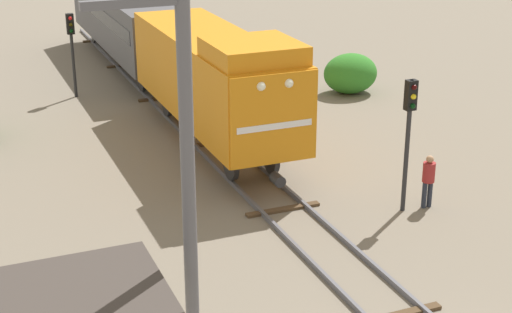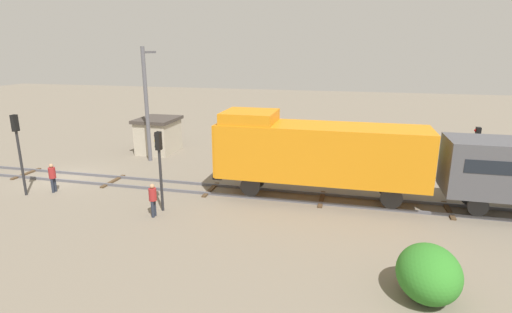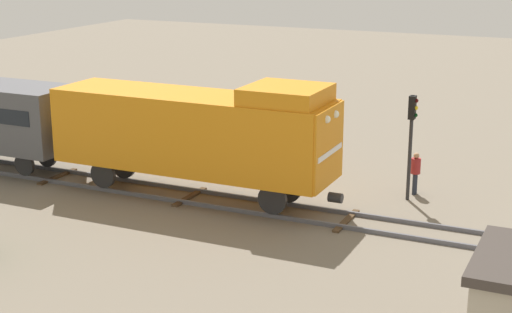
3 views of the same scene
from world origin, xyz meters
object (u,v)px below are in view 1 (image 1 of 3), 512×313
locomotive (215,75)px  traffic_signal_far (71,39)px  traffic_signal_mid (409,121)px  catenary_mast (185,181)px  passenger_car_leading (127,17)px  worker_by_signal (428,177)px

locomotive → traffic_signal_far: (-3.60, 8.68, -0.14)m
locomotive → traffic_signal_mid: 8.16m
catenary_mast → passenger_car_leading: bearing=79.0°
traffic_signal_mid → traffic_signal_far: (-7.00, 16.09, -0.24)m
locomotive → catenary_mast: size_ratio=1.42×
traffic_signal_mid → traffic_signal_far: size_ratio=1.10×
passenger_car_leading → traffic_signal_far: 5.89m
passenger_car_leading → catenary_mast: size_ratio=1.71×
traffic_signal_far → worker_by_signal: traffic_signal_far is taller
traffic_signal_mid → catenary_mast: (-8.46, -5.17, 1.46)m
traffic_signal_mid → catenary_mast: catenary_mast is taller
locomotive → traffic_signal_far: 9.39m
passenger_car_leading → traffic_signal_mid: size_ratio=3.40×
worker_by_signal → catenary_mast: size_ratio=0.21×
traffic_signal_mid → traffic_signal_far: 17.55m
catenary_mast → worker_by_signal: bearing=28.9°
traffic_signal_far → catenary_mast: catenary_mast is taller
catenary_mast → locomotive: bearing=68.1°
traffic_signal_far → passenger_car_leading: bearing=52.3°
passenger_car_leading → locomotive: bearing=-90.0°
traffic_signal_mid → traffic_signal_far: traffic_signal_mid is taller
traffic_signal_mid → worker_by_signal: (0.80, -0.07, -1.87)m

